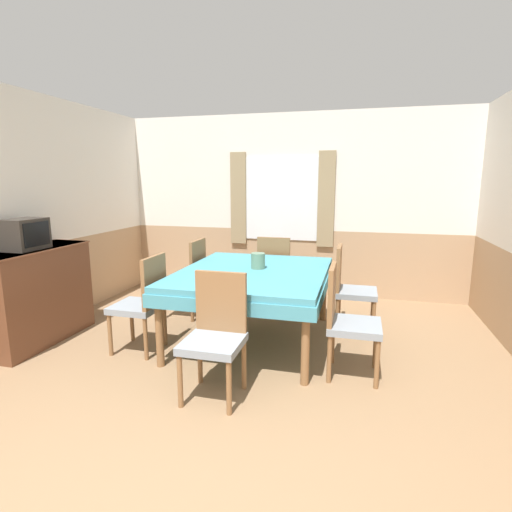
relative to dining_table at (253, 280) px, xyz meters
The scene contains 12 objects.
wall_back 2.02m from the dining_table, 88.43° to the left, with size 5.31×0.10×2.60m.
wall_left 2.53m from the dining_table, behind, with size 0.05×4.91×2.60m.
dining_table is the anchor object (origin of this frame).
chair_right_far 1.11m from the dining_table, 28.96° to the left, with size 0.44×0.44×0.96m.
chair_left_far 1.11m from the dining_table, 151.04° to the left, with size 0.44×0.44×0.96m.
chair_head_near 1.12m from the dining_table, 90.00° to the right, with size 0.44×0.44×0.96m.
chair_left_near 1.11m from the dining_table, 151.04° to the right, with size 0.44×0.44×0.96m.
chair_head_window 1.12m from the dining_table, 90.00° to the left, with size 0.44×0.44×0.96m.
chair_right_near 1.11m from the dining_table, 28.96° to the right, with size 0.44×0.44×0.96m.
sideboard 2.24m from the dining_table, 164.53° to the right, with size 0.46×1.19×0.99m.
tv 2.30m from the dining_table, 162.74° to the right, with size 0.29×0.39×0.31m.
vase 0.21m from the dining_table, 73.84° to the left, with size 0.15×0.15×0.16m.
Camera 1 is at (0.98, -1.24, 1.67)m, focal length 28.00 mm.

